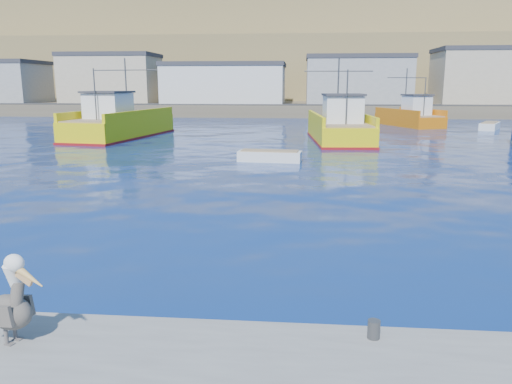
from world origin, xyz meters
TOP-DOWN VIEW (x-y plane):
  - ground at (0.00, 0.00)m, footprint 260.00×260.00m
  - dock_bollards at (0.60, -3.40)m, footprint 36.20×0.20m
  - far_shore at (0.00, 109.20)m, footprint 200.00×81.00m
  - trawler_yellow_a at (-13.60, 30.58)m, footprint 6.16×13.36m
  - trawler_yellow_b at (4.80, 29.40)m, footprint 5.48×11.85m
  - boat_orange at (13.58, 45.21)m, footprint 6.32×9.54m
  - skiff_mid at (-0.01, 18.25)m, footprint 3.79×1.64m
  - skiff_far at (20.68, 41.58)m, footprint 3.22×4.42m
  - pelican at (-2.56, -4.03)m, footprint 1.17×0.65m

SIDE VIEW (x-z plane):
  - ground at x=0.00m, z-range 0.00..0.00m
  - skiff_mid at x=-0.01m, z-range -0.14..0.66m
  - skiff_far at x=20.68m, z-range -0.16..0.75m
  - dock_bollards at x=0.60m, z-range 0.50..0.80m
  - trawler_yellow_b at x=4.80m, z-range -2.22..4.33m
  - boat_orange at x=13.58m, z-range -2.02..4.14m
  - pelican at x=-2.56m, z-range 0.39..1.85m
  - trawler_yellow_a at x=-13.60m, z-range -2.23..4.48m
  - far_shore at x=0.00m, z-range -3.02..20.98m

